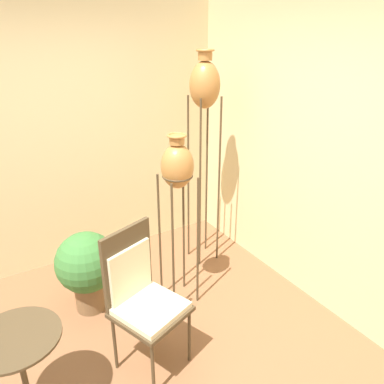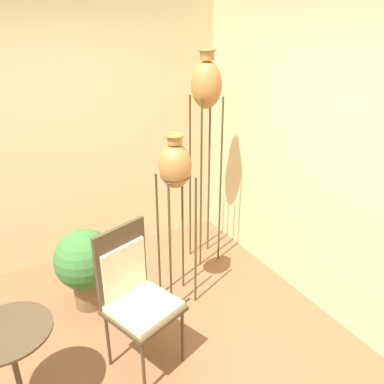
# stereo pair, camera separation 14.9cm
# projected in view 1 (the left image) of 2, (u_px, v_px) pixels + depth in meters

# --- Properties ---
(wall_back) EXTENTS (7.65, 0.06, 2.70)m
(wall_back) POSITION_uv_depth(u_px,v_px,m) (44.00, 139.00, 3.55)
(wall_back) COLOR beige
(wall_back) RESTS_ON ground_plane
(wall_right) EXTENTS (0.06, 7.65, 2.70)m
(wall_right) POSITION_uv_depth(u_px,v_px,m) (336.00, 159.00, 2.97)
(wall_right) COLOR beige
(wall_right) RESTS_ON ground_plane
(vase_stand_tall) EXTENTS (0.28, 0.28, 2.14)m
(vase_stand_tall) POSITION_uv_depth(u_px,v_px,m) (205.00, 91.00, 3.44)
(vase_stand_tall) COLOR #473823
(vase_stand_tall) RESTS_ON ground_plane
(vase_stand_medium) EXTENTS (0.27, 0.27, 1.55)m
(vase_stand_medium) POSITION_uv_depth(u_px,v_px,m) (177.00, 171.00, 3.00)
(vase_stand_medium) COLOR #473823
(vase_stand_medium) RESTS_ON ground_plane
(chair) EXTENTS (0.58, 0.57, 1.07)m
(chair) POSITION_uv_depth(u_px,v_px,m) (141.00, 292.00, 2.60)
(chair) COLOR #473823
(chair) RESTS_ON ground_plane
(side_table) EXTENTS (0.53, 0.53, 0.66)m
(side_table) POSITION_uv_depth(u_px,v_px,m) (20.00, 360.00, 2.22)
(side_table) COLOR #473823
(side_table) RESTS_ON ground_plane
(potted_plant) EXTENTS (0.53, 0.53, 0.74)m
(potted_plant) POSITION_uv_depth(u_px,v_px,m) (87.00, 266.00, 3.20)
(potted_plant) COLOR brown
(potted_plant) RESTS_ON ground_plane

